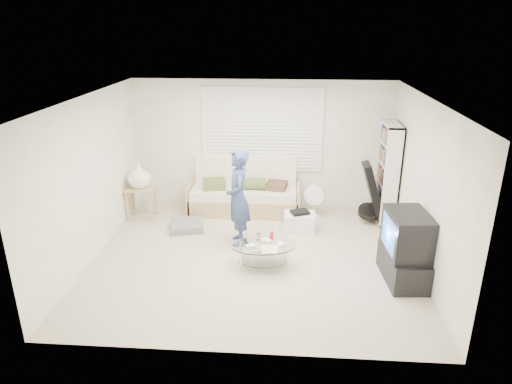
# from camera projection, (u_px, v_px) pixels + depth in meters

# --- Properties ---
(ground) EXTENTS (5.00, 5.00, 0.00)m
(ground) POSITION_uv_depth(u_px,v_px,m) (253.00, 257.00, 7.25)
(ground) COLOR #B6AA8E
(ground) RESTS_ON ground
(room_shell) EXTENTS (5.02, 4.52, 2.51)m
(room_shell) POSITION_uv_depth(u_px,v_px,m) (256.00, 150.00, 7.12)
(room_shell) COLOR beige
(room_shell) RESTS_ON ground
(window_blinds) EXTENTS (2.32, 0.08, 1.62)m
(window_blinds) POSITION_uv_depth(u_px,v_px,m) (262.00, 130.00, 8.76)
(window_blinds) COLOR silver
(window_blinds) RESTS_ON ground
(futon_sofa) EXTENTS (2.14, 0.86, 1.05)m
(futon_sofa) POSITION_uv_depth(u_px,v_px,m) (245.00, 194.00, 8.90)
(futon_sofa) COLOR tan
(futon_sofa) RESTS_ON ground
(grey_floor_pillow) EXTENTS (0.69, 0.69, 0.13)m
(grey_floor_pillow) POSITION_uv_depth(u_px,v_px,m) (187.00, 226.00, 8.20)
(grey_floor_pillow) COLOR #5E5E62
(grey_floor_pillow) RESTS_ON ground
(side_table) EXTENTS (0.55, 0.44, 1.08)m
(side_table) POSITION_uv_depth(u_px,v_px,m) (139.00, 178.00, 8.41)
(side_table) COLOR tan
(side_table) RESTS_ON ground
(bookshelf) EXTENTS (0.29, 0.77, 1.83)m
(bookshelf) POSITION_uv_depth(u_px,v_px,m) (387.00, 173.00, 8.29)
(bookshelf) COLOR white
(bookshelf) RESTS_ON ground
(guitar_case) EXTENTS (0.48, 0.42, 1.12)m
(guitar_case) POSITION_uv_depth(u_px,v_px,m) (372.00, 197.00, 8.31)
(guitar_case) COLOR black
(guitar_case) RESTS_ON ground
(floor_fan) EXTENTS (0.40, 0.26, 0.65)m
(floor_fan) POSITION_uv_depth(u_px,v_px,m) (314.00, 198.00, 8.61)
(floor_fan) COLOR white
(floor_fan) RESTS_ON ground
(storage_bin) EXTENTS (0.56, 0.40, 0.38)m
(storage_bin) POSITION_uv_depth(u_px,v_px,m) (299.00, 222.00, 8.10)
(storage_bin) COLOR white
(storage_bin) RESTS_ON ground
(tv_unit) EXTENTS (0.59, 0.99, 1.04)m
(tv_unit) POSITION_uv_depth(u_px,v_px,m) (405.00, 248.00, 6.45)
(tv_unit) COLOR black
(tv_unit) RESTS_ON ground
(coffee_table) EXTENTS (1.07, 0.75, 0.49)m
(coffee_table) POSITION_uv_depth(u_px,v_px,m) (264.00, 249.00, 6.87)
(coffee_table) COLOR silver
(coffee_table) RESTS_ON ground
(standing_person) EXTENTS (0.50, 0.66, 1.63)m
(standing_person) POSITION_uv_depth(u_px,v_px,m) (238.00, 198.00, 7.42)
(standing_person) COLOR navy
(standing_person) RESTS_ON ground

